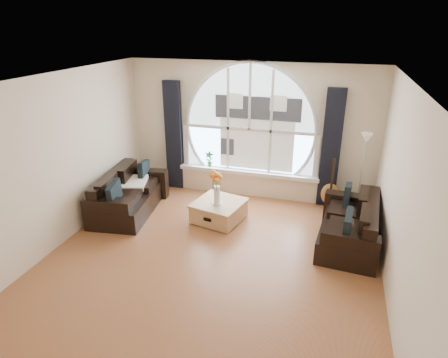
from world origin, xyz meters
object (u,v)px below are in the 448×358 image
(sofa_left, at_px, (129,192))
(sofa_right, at_px, (349,222))
(coffee_chest, at_px, (219,210))
(floor_lamp, at_px, (361,176))
(vase_flowers, at_px, (217,184))
(guitar, at_px, (332,183))
(potted_plant, at_px, (209,159))

(sofa_left, height_order, sofa_right, sofa_left)
(coffee_chest, height_order, floor_lamp, floor_lamp)
(vase_flowers, bearing_deg, guitar, 30.97)
(potted_plant, bearing_deg, coffee_chest, -64.70)
(sofa_left, xyz_separation_m, guitar, (3.66, 1.20, 0.13))
(guitar, bearing_deg, sofa_right, -72.49)
(sofa_left, bearing_deg, coffee_chest, -2.65)
(coffee_chest, distance_m, vase_flowers, 0.56)
(sofa_right, xyz_separation_m, vase_flowers, (-2.25, 0.07, 0.36))
(coffee_chest, distance_m, guitar, 2.22)
(vase_flowers, bearing_deg, floor_lamp, 22.21)
(vase_flowers, relative_size, guitar, 0.66)
(sofa_left, height_order, vase_flowers, vase_flowers)
(sofa_left, relative_size, floor_lamp, 1.07)
(potted_plant, bearing_deg, floor_lamp, -6.58)
(sofa_right, xyz_separation_m, coffee_chest, (-2.25, 0.17, -0.20))
(sofa_left, xyz_separation_m, sofa_right, (3.98, -0.03, 0.00))
(sofa_right, height_order, floor_lamp, floor_lamp)
(sofa_right, height_order, coffee_chest, sofa_right)
(sofa_right, bearing_deg, coffee_chest, -179.17)
(vase_flowers, distance_m, guitar, 2.27)
(vase_flowers, xyz_separation_m, potted_plant, (-0.58, 1.34, -0.05))
(floor_lamp, relative_size, guitar, 1.51)
(coffee_chest, xyz_separation_m, vase_flowers, (-0.01, -0.10, 0.55))
(sofa_left, relative_size, coffee_chest, 2.05)
(sofa_left, distance_m, vase_flowers, 1.76)
(vase_flowers, distance_m, floor_lamp, 2.62)
(coffee_chest, relative_size, floor_lamp, 0.52)
(vase_flowers, bearing_deg, sofa_right, -1.78)
(sofa_right, distance_m, potted_plant, 3.18)
(sofa_left, relative_size, vase_flowers, 2.44)
(sofa_right, height_order, guitar, guitar)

